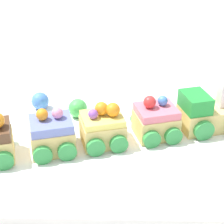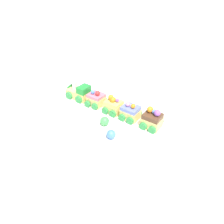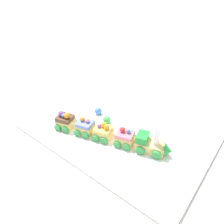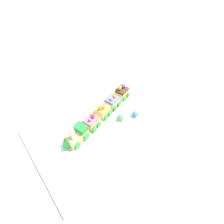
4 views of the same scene
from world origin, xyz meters
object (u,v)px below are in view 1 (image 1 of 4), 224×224
(gumball_green, at_px, (78,108))
(cake_car_blueberry, at_px, (52,135))
(cake_train_locomotive, at_px, (216,112))
(gumball_blue, at_px, (40,101))
(cake_car_lemon, at_px, (103,128))
(cake_car_strawberry, at_px, (156,121))

(gumball_green, bearing_deg, cake_car_blueberry, -105.64)
(cake_train_locomotive, height_order, gumball_blue, cake_train_locomotive)
(cake_car_lemon, height_order, cake_car_blueberry, same)
(cake_car_lemon, xyz_separation_m, gumball_blue, (-0.11, 0.10, -0.01))
(cake_car_strawberry, relative_size, gumball_blue, 2.74)
(cake_train_locomotive, xyz_separation_m, cake_car_lemon, (-0.17, -0.05, -0.00))
(cake_train_locomotive, height_order, cake_car_lemon, cake_train_locomotive)
(cake_car_strawberry, distance_m, gumball_blue, 0.21)
(gumball_green, bearing_deg, cake_car_lemon, -59.43)
(cake_car_lemon, relative_size, gumball_blue, 2.74)
(cake_train_locomotive, relative_size, cake_car_blueberry, 1.58)
(cake_car_blueberry, relative_size, gumball_green, 2.63)
(cake_car_blueberry, xyz_separation_m, gumball_green, (0.03, 0.10, -0.01))
(cake_car_lemon, height_order, gumball_blue, cake_car_lemon)
(cake_car_strawberry, xyz_separation_m, cake_car_lemon, (-0.08, -0.02, 0.00))
(cake_train_locomotive, bearing_deg, cake_car_blueberry, 179.97)
(cake_car_blueberry, distance_m, gumball_green, 0.10)
(gumball_green, bearing_deg, gumball_blue, 159.13)
(cake_car_strawberry, relative_size, cake_car_blueberry, 1.00)
(gumball_green, bearing_deg, cake_car_strawberry, -23.22)
(cake_car_blueberry, height_order, gumball_green, cake_car_blueberry)
(cake_car_lemon, distance_m, gumball_green, 0.09)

